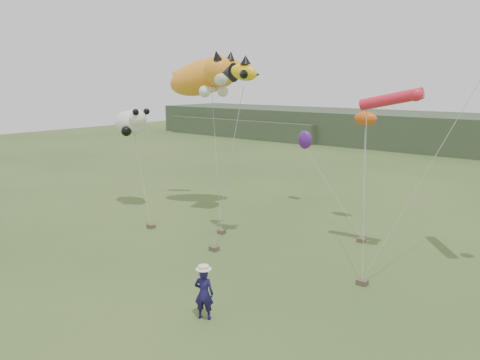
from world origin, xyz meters
name	(u,v)px	position (x,y,z in m)	size (l,w,h in m)	color
ground	(198,285)	(0.00, 0.00, 0.00)	(120.00, 120.00, 0.00)	#385123
headland	(450,133)	(-3.11, 44.69, 1.92)	(90.00, 13.00, 4.00)	#2D3D28
festival_attendant	(204,294)	(2.00, -1.76, 0.89)	(0.65, 0.43, 1.78)	#181244
sandbag_anchors	(256,244)	(-0.95, 4.95, 0.10)	(12.35, 5.76, 0.21)	brown
cat_kite	(208,76)	(-7.24, 8.55, 8.08)	(6.06, 4.33, 3.20)	orange
fish_kite	(238,72)	(-2.29, 5.26, 8.19)	(2.39, 1.59, 1.26)	yellow
tube_kites	(459,80)	(6.61, 8.64, 7.80)	(7.36, 2.99, 2.46)	black
panda_kite	(132,122)	(-11.22, 5.92, 5.31)	(2.74, 1.77, 1.70)	white
misc_kites	(332,130)	(-1.21, 12.64, 4.93)	(5.96, 2.56, 2.65)	#CD5014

